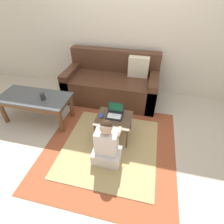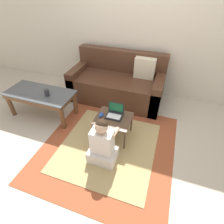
% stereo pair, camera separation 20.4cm
% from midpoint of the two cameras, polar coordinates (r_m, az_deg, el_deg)
% --- Properties ---
extents(ground_plane, '(16.00, 16.00, 0.00)m').
position_cam_midpoint_polar(ground_plane, '(2.68, -3.53, -8.28)').
color(ground_plane, beige).
extents(wall_back, '(9.00, 0.06, 2.50)m').
position_cam_midpoint_polar(wall_back, '(3.39, 3.47, 26.51)').
color(wall_back, beige).
rests_on(wall_back, ground_plane).
extents(area_rug, '(1.81, 1.88, 0.01)m').
position_cam_midpoint_polar(area_rug, '(2.55, -2.94, -11.26)').
color(area_rug, '#9E4C2D').
rests_on(area_rug, ground_plane).
extents(couch, '(1.69, 0.81, 0.86)m').
position_cam_midpoint_polar(couch, '(3.36, -1.69, 9.14)').
color(couch, '#4C2D1E').
rests_on(couch, ground_plane).
extents(coffee_table, '(1.12, 0.51, 0.45)m').
position_cam_midpoint_polar(coffee_table, '(3.06, -25.58, 3.41)').
color(coffee_table, '#4C5156').
rests_on(coffee_table, ground_plane).
extents(laptop_desk, '(0.50, 0.43, 0.35)m').
position_cam_midpoint_polar(laptop_desk, '(2.49, -1.75, -2.71)').
color(laptop_desk, '#4C3828').
rests_on(laptop_desk, ground_plane).
extents(laptop, '(0.23, 0.18, 0.19)m').
position_cam_midpoint_polar(laptop, '(2.48, -1.44, -0.65)').
color(laptop, '#232328').
rests_on(laptop, laptop_desk).
extents(computer_mouse, '(0.06, 0.10, 0.03)m').
position_cam_midpoint_polar(computer_mouse, '(2.49, -5.88, -1.20)').
color(computer_mouse, '#234CB2').
rests_on(computer_mouse, laptop_desk).
extents(person_seated, '(0.36, 0.36, 0.68)m').
position_cam_midpoint_polar(person_seated, '(2.20, -4.46, -10.97)').
color(person_seated, silver).
rests_on(person_seated, ground_plane).
extents(cup_on_table, '(0.07, 0.07, 0.11)m').
position_cam_midpoint_polar(cup_on_table, '(2.87, -23.64, 4.64)').
color(cup_on_table, '#2D2D33').
rests_on(cup_on_table, coffee_table).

